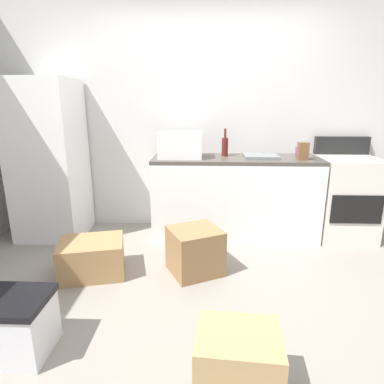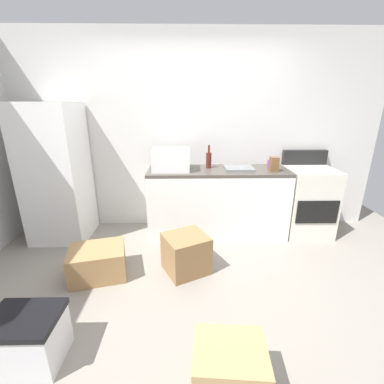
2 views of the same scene
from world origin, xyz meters
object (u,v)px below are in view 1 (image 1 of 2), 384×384
(microwave, at_px, (180,145))
(cardboard_box_large, at_px, (195,251))
(refrigerator, at_px, (49,160))
(coffee_mug, at_px, (299,152))
(storage_bin, at_px, (12,325))
(wine_bottle, at_px, (225,146))
(knife_block, at_px, (303,151))
(cardboard_box_small, at_px, (92,257))
(stove_oven, at_px, (345,197))
(cardboard_box_medium, at_px, (238,367))

(microwave, xyz_separation_m, cardboard_box_large, (0.18, -0.84, -0.83))
(refrigerator, xyz_separation_m, coffee_mug, (2.75, 0.14, 0.09))
(cardboard_box_large, bearing_deg, refrigerator, 153.15)
(refrigerator, height_order, storage_bin, refrigerator)
(microwave, height_order, wine_bottle, wine_bottle)
(microwave, xyz_separation_m, coffee_mug, (1.30, 0.14, -0.09))
(coffee_mug, relative_size, knife_block, 0.56)
(knife_block, xyz_separation_m, storage_bin, (-2.16, -1.78, -0.80))
(knife_block, height_order, cardboard_box_small, knife_block)
(coffee_mug, bearing_deg, cardboard_box_large, -138.95)
(microwave, bearing_deg, coffee_mug, 5.97)
(refrigerator, xyz_separation_m, cardboard_box_large, (1.63, -0.83, -0.66))
(microwave, height_order, knife_block, microwave)
(stove_oven, distance_m, knife_block, 0.77)
(microwave, distance_m, cardboard_box_large, 1.19)
(wine_bottle, bearing_deg, storage_bin, -124.69)
(refrigerator, height_order, coffee_mug, refrigerator)
(microwave, bearing_deg, cardboard_box_small, -128.72)
(cardboard_box_large, bearing_deg, coffee_mug, 41.05)
(cardboard_box_large, xyz_separation_m, storage_bin, (-1.07, -1.03, -0.01))
(coffee_mug, distance_m, knife_block, 0.22)
(refrigerator, distance_m, stove_oven, 3.29)
(microwave, distance_m, coffee_mug, 1.31)
(coffee_mug, xyz_separation_m, storage_bin, (-2.19, -2.00, -0.76))
(knife_block, relative_size, storage_bin, 0.39)
(cardboard_box_medium, bearing_deg, storage_bin, 168.33)
(knife_block, distance_m, cardboard_box_medium, 2.36)
(coffee_mug, bearing_deg, cardboard_box_small, -152.78)
(coffee_mug, height_order, storage_bin, coffee_mug)
(microwave, height_order, storage_bin, microwave)
(refrigerator, height_order, microwave, refrigerator)
(stove_oven, relative_size, coffee_mug, 11.00)
(stove_oven, relative_size, knife_block, 6.11)
(wine_bottle, xyz_separation_m, coffee_mug, (0.82, 0.02, -0.06))
(wine_bottle, xyz_separation_m, cardboard_box_medium, (-0.04, -2.25, -0.81))
(stove_oven, bearing_deg, cardboard_box_medium, -122.29)
(wine_bottle, bearing_deg, cardboard_box_small, -139.78)
(refrigerator, distance_m, knife_block, 2.73)
(microwave, relative_size, coffee_mug, 4.60)
(cardboard_box_small, distance_m, storage_bin, 0.97)
(knife_block, bearing_deg, coffee_mug, 84.39)
(refrigerator, bearing_deg, cardboard_box_medium, -48.42)
(knife_block, bearing_deg, storage_bin, -140.52)
(cardboard_box_small, bearing_deg, cardboard_box_large, 4.38)
(cardboard_box_large, bearing_deg, wine_bottle, 72.58)
(microwave, bearing_deg, storage_bin, -115.49)
(knife_block, bearing_deg, stove_oven, 13.20)
(knife_block, height_order, storage_bin, knife_block)
(microwave, relative_size, wine_bottle, 1.53)
(refrigerator, relative_size, cardboard_box_small, 3.17)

